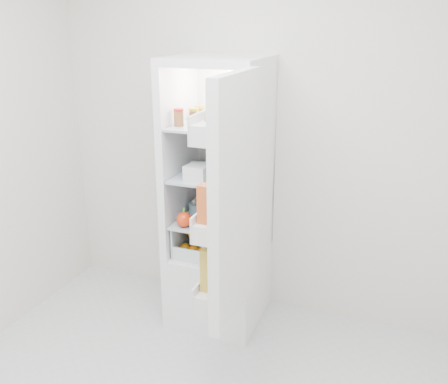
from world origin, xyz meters
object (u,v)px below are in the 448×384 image
at_px(red_cabbage, 230,207).
at_px(fridge_door, 230,204).
at_px(refrigerator, 221,226).
at_px(mushroom_bowl, 199,207).

distance_m(red_cabbage, fridge_door, 0.69).
relative_size(refrigerator, mushroom_bowl, 12.53).
distance_m(refrigerator, fridge_door, 0.82).
xyz_separation_m(refrigerator, fridge_door, (0.30, -0.64, 0.43)).
xyz_separation_m(refrigerator, mushroom_bowl, (-0.17, 0.01, 0.12)).
distance_m(red_cabbage, mushroom_bowl, 0.25).
height_order(red_cabbage, mushroom_bowl, red_cabbage).
xyz_separation_m(mushroom_bowl, fridge_door, (0.46, -0.65, 0.31)).
relative_size(refrigerator, fridge_door, 1.38).
bearing_deg(mushroom_bowl, fridge_door, -54.25).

